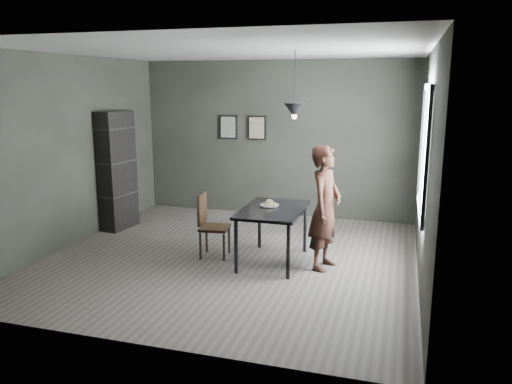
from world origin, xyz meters
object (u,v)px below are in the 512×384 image
(woman, at_px, (325,208))
(wood_chair, at_px, (209,221))
(cafe_table, at_px, (273,214))
(shelf_unit, at_px, (116,171))
(pendant_lamp, at_px, (294,110))
(white_plate, at_px, (270,206))

(woman, xyz_separation_m, wood_chair, (-1.61, -0.01, -0.30))
(cafe_table, xyz_separation_m, woman, (0.70, -0.02, 0.14))
(wood_chair, distance_m, shelf_unit, 2.25)
(wood_chair, bearing_deg, pendant_lamp, -1.15)
(pendant_lamp, bearing_deg, cafe_table, -158.20)
(woman, relative_size, wood_chair, 1.81)
(cafe_table, relative_size, pendant_lamp, 1.39)
(cafe_table, distance_m, shelf_unit, 3.06)
(wood_chair, bearing_deg, woman, -6.90)
(cafe_table, relative_size, shelf_unit, 0.62)
(white_plate, xyz_separation_m, pendant_lamp, (0.33, -0.02, 1.29))
(cafe_table, relative_size, white_plate, 5.22)
(white_plate, xyz_separation_m, shelf_unit, (-2.84, 0.76, 0.22))
(white_plate, bearing_deg, cafe_table, -56.97)
(white_plate, height_order, wood_chair, wood_chair)
(white_plate, relative_size, woman, 0.14)
(shelf_unit, bearing_deg, cafe_table, -9.58)
(white_plate, relative_size, shelf_unit, 0.12)
(white_plate, distance_m, shelf_unit, 2.95)
(cafe_table, bearing_deg, wood_chair, -178.59)
(woman, relative_size, pendant_lamp, 1.88)
(shelf_unit, height_order, pendant_lamp, pendant_lamp)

